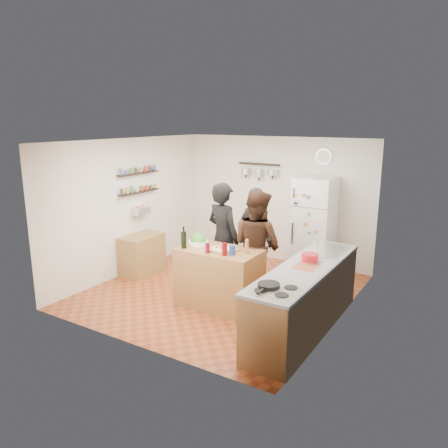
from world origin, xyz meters
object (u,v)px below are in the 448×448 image
Objects in this scene: prep_island at (219,278)px; salad_bowl at (198,243)px; person_left at (223,238)px; person_back at (255,238)px; side_table at (142,254)px; skillet at (269,285)px; counter_run at (305,299)px; salt_canister at (232,250)px; fridge at (314,226)px; red_bowl at (310,257)px; wine_bottle at (184,240)px; pepper_mill at (247,248)px; wall_clock at (324,157)px; person_center at (257,245)px.

salad_bowl is (-0.42, 0.05, 0.49)m from prep_island.
person_left is 0.58m from person_back.
skillet is at bearing -23.92° from side_table.
person_left is 1.85m from counter_run.
fridge is (0.37, 2.36, -0.08)m from salt_canister.
red_bowl is at bearing 87.60° from skillet.
salt_canister is 0.08× the size of fridge.
salad_bowl is 2.45m from fridge.
wine_bottle reaches higher than pepper_mill.
person_left is at bearing 2.11° from side_table.
skillet is at bearing -92.40° from red_bowl.
counter_run is at bearing 83.94° from skillet.
salt_canister is at bearing -13.28° from salad_bowl.
prep_island is 0.76m from person_left.
fridge is at bearing 108.86° from red_bowl.
counter_run is at bearing 173.55° from person_back.
wine_bottle is (-0.08, -0.27, 0.10)m from salad_bowl.
person_left is (-0.26, 0.54, 0.47)m from prep_island.
skillet is at bearing -96.06° from counter_run.
wall_clock is at bearing 75.35° from prep_island.
fridge reaches higher than person_back.
pepper_mill is 0.10× the size of person_back.
wine_bottle is 0.81m from salt_canister.
counter_run is (1.68, -0.60, -0.47)m from person_left.
prep_island is at bearing -6.79° from salad_bowl.
side_table is (-2.11, -0.52, -0.50)m from person_back.
counter_run is at bearing -78.75° from red_bowl.
salad_bowl is at bearing -175.52° from red_bowl.
person_left is at bearing 72.76° from wine_bottle.
fridge reaches higher than skillet.
counter_run is (1.92, 0.16, -0.59)m from wine_bottle.
side_table is at bearing 156.08° from skillet.
salad_bowl is at bearing 93.70° from person_back.
prep_island is 0.68× the size of person_left.
wall_clock is (0.00, 0.33, 1.25)m from fridge.
wall_clock reaches higher than salad_bowl.
wine_bottle is at bearing -175.27° from counter_run.
counter_run is (1.84, -0.11, -0.49)m from salad_bowl.
wall_clock reaches higher than fridge.
person_left is (0.24, 0.76, -0.11)m from wine_bottle.
fridge reaches higher than person_center.
salt_canister is 0.17× the size of side_table.
skillet is at bearing 153.65° from person_back.
person_center is 2.22× the size of side_table.
person_back is at bearing 61.61° from salad_bowl.
wall_clock is at bearing 37.86° from side_table.
fridge is at bearing 33.21° from side_table.
person_back is (0.09, 1.00, 0.41)m from prep_island.
person_back is at bearing 110.69° from pepper_mill.
counter_run is (1.33, -1.06, -0.42)m from person_back.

